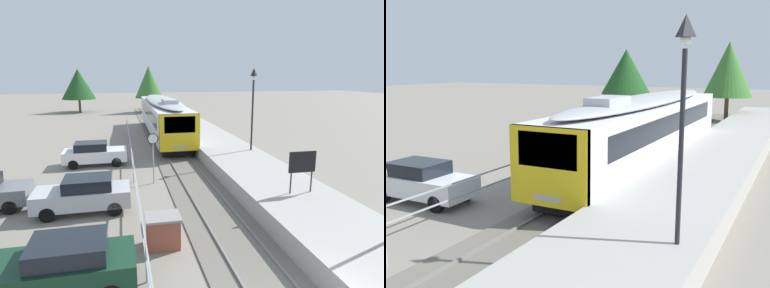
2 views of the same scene
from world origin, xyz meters
TOP-DOWN VIEW (x-y plane):
  - ground_plane at (-3.00, 22.00)m, footprint 160.00×160.00m
  - track_rails at (0.00, 22.00)m, footprint 3.20×60.00m
  - commuter_train at (0.00, 25.11)m, footprint 2.82×18.61m
  - station_platform at (3.25, 22.00)m, footprint 3.90×60.00m
  - platform_lamp_mid_platform at (4.55, 14.43)m, footprint 0.34×0.34m
  - parked_hatchback_white at (-5.66, 16.12)m, footprint 4.03×1.83m
  - tree_behind_carpark at (-10.20, 48.45)m, footprint 5.18×5.18m
  - tree_behind_station_far at (0.51, 45.84)m, footprint 4.29×4.29m

SIDE VIEW (x-z plane):
  - ground_plane at x=-3.00m, z-range 0.00..0.00m
  - track_rails at x=0.00m, z-range -0.04..0.10m
  - station_platform at x=3.25m, z-range 0.00..0.90m
  - parked_hatchback_white at x=-5.66m, z-range 0.03..1.56m
  - commuter_train at x=0.00m, z-range 0.27..4.01m
  - tree_behind_carpark at x=-10.20m, z-range 1.02..7.70m
  - platform_lamp_mid_platform at x=4.55m, z-range 1.95..7.30m
  - tree_behind_station_far at x=0.51m, z-range 1.12..8.25m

